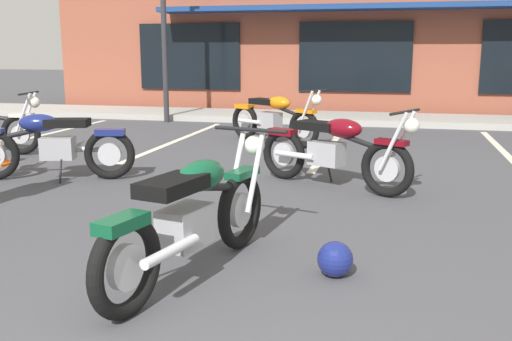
% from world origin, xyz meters
% --- Properties ---
extents(ground_plane, '(80.00, 80.00, 0.00)m').
position_xyz_m(ground_plane, '(0.00, 3.84, 0.00)').
color(ground_plane, '#47474C').
extents(sidewalk_kerb, '(22.00, 1.80, 0.14)m').
position_xyz_m(sidewalk_kerb, '(0.00, 11.89, 0.07)').
color(sidewalk_kerb, '#A8A59E').
rests_on(sidewalk_kerb, ground_plane).
extents(brick_storefront_building, '(16.12, 6.95, 3.40)m').
position_xyz_m(brick_storefront_building, '(0.00, 16.12, 1.70)').
color(brick_storefront_building, brown).
rests_on(brick_storefront_building, ground_plane).
extents(painted_stall_lines, '(11.24, 4.80, 0.01)m').
position_xyz_m(painted_stall_lines, '(0.00, 8.29, 0.00)').
color(painted_stall_lines, silver).
rests_on(painted_stall_lines, ground_plane).
extents(motorcycle_foreground_classic, '(0.82, 2.08, 0.98)m').
position_xyz_m(motorcycle_foreground_classic, '(-0.29, 2.14, 0.46)').
color(motorcycle_foreground_classic, black).
rests_on(motorcycle_foreground_classic, ground_plane).
extents(motorcycle_silver_naked, '(1.94, 1.21, 0.98)m').
position_xyz_m(motorcycle_silver_naked, '(0.38, 5.15, 0.46)').
color(motorcycle_silver_naked, black).
rests_on(motorcycle_silver_naked, ground_plane).
extents(motorcycle_green_cafe_racer, '(2.07, 0.92, 0.98)m').
position_xyz_m(motorcycle_green_cafe_racer, '(-3.13, 4.76, 0.46)').
color(motorcycle_green_cafe_racer, black).
rests_on(motorcycle_green_cafe_racer, ground_plane).
extents(motorcycle_orange_scrambler, '(1.86, 1.36, 0.98)m').
position_xyz_m(motorcycle_orange_scrambler, '(-1.01, 8.29, 0.46)').
color(motorcycle_orange_scrambler, black).
rests_on(motorcycle_orange_scrambler, ground_plane).
extents(helmet_on_pavement, '(0.26, 0.26, 0.26)m').
position_xyz_m(helmet_on_pavement, '(0.70, 2.37, 0.13)').
color(helmet_on_pavement, navy).
rests_on(helmet_on_pavement, ground_plane).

